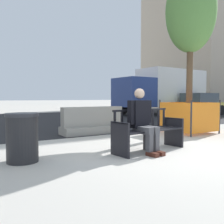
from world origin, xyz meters
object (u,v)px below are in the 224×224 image
Objects in this scene: seated_person at (142,119)px; delivery_truck at (163,89)px; jersey_barrier_centre at (93,123)px; car_taxi_near at (198,104)px; street_tree at (191,13)px; trash_bin at (22,137)px; street_bench at (148,132)px; construction_fence at (189,116)px.

seated_person is 12.49m from delivery_truck.
car_taxi_near is (9.55, 3.75, 0.35)m from jersey_barrier_centre.
street_tree is (2.71, -1.45, 3.45)m from jersey_barrier_centre.
delivery_truck is at bearing 36.46° from trash_bin.
car_taxi_near reaches higher than jersey_barrier_centre.
trash_bin is (-11.12, -8.22, -1.25)m from delivery_truck.
street_bench is 0.25× the size of delivery_truck.
delivery_truck reaches higher than jersey_barrier_centre.
street_bench is at bearing -134.94° from delivery_truck.
street_tree is at bearing 10.37° from trash_bin.
seated_person is at bearing -154.31° from street_tree.
street_tree reaches higher than jersey_barrier_centre.
street_bench reaches higher than jersey_barrier_centre.
street_tree is 9.13m from car_taxi_near.
construction_fence is at bearing 10.37° from trash_bin.
jersey_barrier_centre is 0.39× the size of street_tree.
construction_fence is at bearing 25.69° from seated_person.
car_taxi_near reaches higher than seated_person.
construction_fence is at bearing 26.19° from street_bench.
car_taxi_near reaches higher than street_bench.
street_tree reaches higher than street_bench.
jersey_barrier_centre is (0.40, 2.95, -0.35)m from seated_person.
street_bench is 0.34× the size of street_tree.
jersey_barrier_centre is at bearing 151.87° from street_tree.
jersey_barrier_centre is 3.60m from trash_bin.
street_bench is 0.39m from seated_person.
street_bench is 4.66m from street_tree.
jersey_barrier_centre is (0.16, 2.86, -0.06)m from street_bench.
seated_person is 3.00m from jersey_barrier_centre.
seated_person is at bearing -146.04° from car_taxi_near.
construction_fence is at bearing -142.72° from car_taxi_near.
street_tree is at bearing -142.72° from car_taxi_near.
car_taxi_near is (9.95, 6.70, 0.00)m from seated_person.
construction_fence reaches higher than trash_bin.
construction_fence reaches higher than jersey_barrier_centre.
delivery_truck is (5.76, 7.23, -2.10)m from street_tree.
street_bench is at bearing -153.81° from street_tree.
jersey_barrier_centre is at bearing 42.58° from trash_bin.
delivery_truck reaches higher than street_bench.
seated_person reaches higher than trash_bin.
car_taxi_near is 0.61× the size of delivery_truck.
street_tree is at bearing 25.69° from seated_person.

